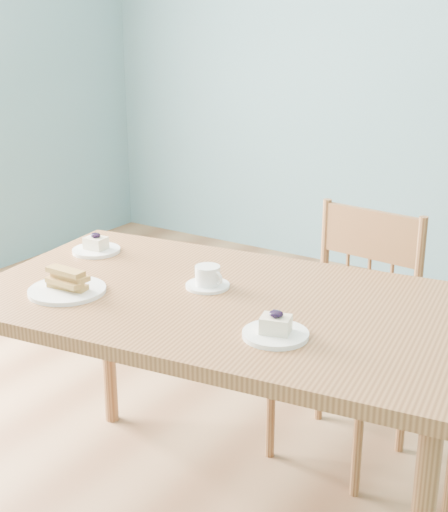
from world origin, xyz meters
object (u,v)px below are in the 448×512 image
object	(u,v)px
coffee_cup	(208,278)
biscotti_plate	(67,285)
cheesecake_plate_far	(96,247)
cheesecake_plate_near	(276,330)
dining_chair	(347,336)
dining_table	(222,321)

from	to	relation	value
coffee_cup	biscotti_plate	distance (m)	0.41
coffee_cup	biscotti_plate	world-z (taller)	biscotti_plate
cheesecake_plate_far	coffee_cup	bearing A→B (deg)	-7.25
cheesecake_plate_near	coffee_cup	xyz separation A→B (m)	(-0.33, 0.19, 0.01)
cheesecake_plate_near	dining_chair	bearing A→B (deg)	98.42
cheesecake_plate_far	coffee_cup	xyz separation A→B (m)	(0.50, -0.06, 0.01)
biscotti_plate	cheesecake_plate_near	bearing A→B (deg)	5.91
dining_chair	cheesecake_plate_near	bearing A→B (deg)	-75.48
dining_table	biscotti_plate	bearing A→B (deg)	-159.27
cheesecake_plate_near	dining_table	bearing A→B (deg)	149.95
biscotti_plate	cheesecake_plate_far	bearing A→B (deg)	119.84
cheesecake_plate_far	biscotti_plate	xyz separation A→B (m)	(0.18, -0.32, 0.00)
dining_table	cheesecake_plate_far	distance (m)	0.59
dining_table	coffee_cup	distance (m)	0.13
dining_chair	biscotti_plate	world-z (taller)	dining_chair
cheesecake_plate_far	dining_chair	bearing A→B (deg)	32.44
coffee_cup	cheesecake_plate_near	bearing A→B (deg)	-20.19
dining_chair	coffee_cup	xyz separation A→B (m)	(-0.23, -0.52, 0.33)
dining_chair	cheesecake_plate_far	world-z (taller)	dining_chair
dining_table	cheesecake_plate_far	xyz separation A→B (m)	(-0.57, 0.10, 0.09)
dining_table	coffee_cup	bearing A→B (deg)	144.20
cheesecake_plate_near	coffee_cup	world-z (taller)	cheesecake_plate_near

